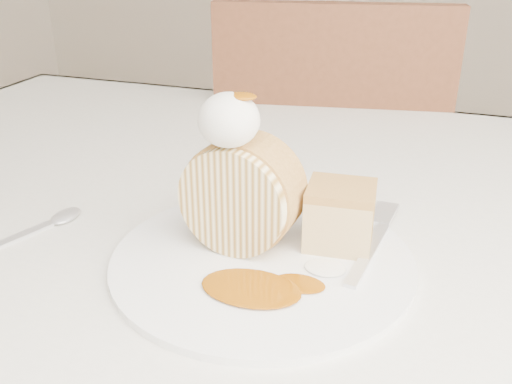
% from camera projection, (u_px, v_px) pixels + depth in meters
% --- Properties ---
extents(table, '(1.40, 0.90, 0.75)m').
position_uv_depth(table, '(281.00, 262.00, 0.73)').
color(table, silver).
rests_on(table, ground).
extents(chair_far, '(0.51, 0.51, 0.93)m').
position_uv_depth(chair_far, '(327.00, 186.00, 1.26)').
color(chair_far, brown).
rests_on(chair_far, ground).
extents(plate, '(0.32, 0.32, 0.01)m').
position_uv_depth(plate, '(262.00, 260.00, 0.56)').
color(plate, white).
rests_on(plate, table).
extents(roulade_slice, '(0.12, 0.07, 0.11)m').
position_uv_depth(roulade_slice, '(242.00, 194.00, 0.56)').
color(roulade_slice, beige).
rests_on(roulade_slice, plate).
extents(cake_chunk, '(0.07, 0.07, 0.05)m').
position_uv_depth(cake_chunk, '(340.00, 219.00, 0.57)').
color(cake_chunk, '#B38243').
rests_on(cake_chunk, plate).
extents(whipped_cream, '(0.06, 0.06, 0.05)m').
position_uv_depth(whipped_cream, '(229.00, 120.00, 0.51)').
color(whipped_cream, white).
rests_on(whipped_cream, roulade_slice).
extents(caramel_drizzle, '(0.03, 0.02, 0.01)m').
position_uv_depth(caramel_drizzle, '(241.00, 89.00, 0.50)').
color(caramel_drizzle, '#864405').
rests_on(caramel_drizzle, whipped_cream).
extents(caramel_pool, '(0.10, 0.07, 0.00)m').
position_uv_depth(caramel_pool, '(251.00, 288.00, 0.51)').
color(caramel_pool, '#864405').
rests_on(caramel_pool, plate).
extents(fork, '(0.04, 0.18, 0.00)m').
position_uv_depth(fork, '(368.00, 254.00, 0.56)').
color(fork, silver).
rests_on(fork, plate).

